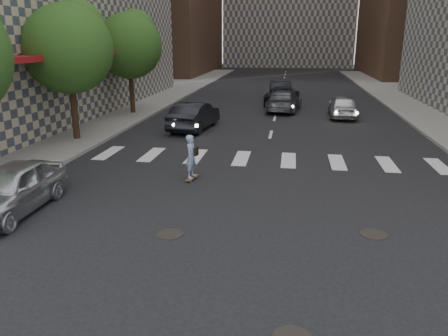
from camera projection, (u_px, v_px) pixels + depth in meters
The scene contains 13 objects.
ground at pixel (240, 262), 10.04m from camera, with size 160.00×160.00×0.00m, color black.
sidewalk_left at pixel (71, 109), 31.07m from camera, with size 13.00×80.00×0.15m, color gray.
tree_b at pixel (70, 45), 20.63m from camera, with size 4.20×4.20×6.60m.
tree_c at pixel (130, 43), 28.20m from camera, with size 4.20×4.20×6.60m.
manhole_b at pixel (170, 234), 11.46m from camera, with size 0.70×0.70×0.02m, color black.
manhole_c at pixel (374, 234), 11.45m from camera, with size 0.70×0.70×0.02m, color black.
skateboarder at pixel (192, 156), 15.65m from camera, with size 0.47×0.86×1.66m.
silver_sedan at pixel (11, 189), 12.74m from camera, with size 1.72×4.27×1.45m, color silver.
traffic_car_a at pixel (194, 116), 24.39m from camera, with size 1.63×4.68×1.54m, color black.
traffic_car_b at pixel (284, 100), 30.59m from camera, with size 2.06×5.06×1.47m, color #505157.
traffic_car_c at pixel (283, 95), 33.50m from camera, with size 2.35×5.09×1.41m, color black.
traffic_car_d at pixel (343, 106), 28.14m from camera, with size 1.71×4.25×1.45m, color silver.
traffic_car_e at pixel (280, 90), 36.43m from camera, with size 1.68×4.83×1.59m, color black.
Camera 1 is at (1.00, -8.95, 4.96)m, focal length 35.00 mm.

